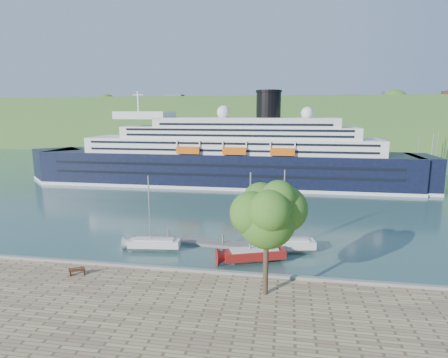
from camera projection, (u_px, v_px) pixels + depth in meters
The scene contains 11 objects.
ground at pixel (192, 279), 40.19m from camera, with size 400.00×400.00×0.00m, color #2D5149.
far_hillside at pixel (267, 123), 178.69m from camera, with size 400.00×50.00×24.00m, color #3C5F26.
quay_coping at pixel (191, 270), 39.79m from camera, with size 220.00×0.50×0.30m, color slate.
cruise_ship at pixel (224, 138), 89.76m from camera, with size 100.70×14.66×22.61m, color black, non-canonical shape.
park_bench at pixel (77, 270), 38.81m from camera, with size 1.64×0.67×1.05m, color #4E2716, non-canonical shape.
promenade_tree at pixel (266, 234), 33.89m from camera, with size 7.07×7.07×11.71m, color #2E5716, non-canonical shape.
floating_pontoon at pixel (209, 243), 50.67m from camera, with size 17.64×2.16×0.39m, color slate, non-canonical shape.
sailboat_white_near at pixel (153, 215), 47.68m from camera, with size 7.25×2.02×9.37m, color silver, non-canonical shape.
sailboat_red at pixel (255, 220), 43.64m from camera, with size 8.08×2.24×10.44m, color maroon, non-canonical shape.
sailboat_white_far at pixel (288, 214), 47.14m from camera, with size 7.85×2.18×10.14m, color silver, non-canonical shape.
tender_launch at pixel (272, 201), 70.91m from camera, with size 7.45×2.55×2.06m, color #D6570C, non-canonical shape.
Camera 1 is at (9.67, -36.50, 17.83)m, focal length 30.00 mm.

